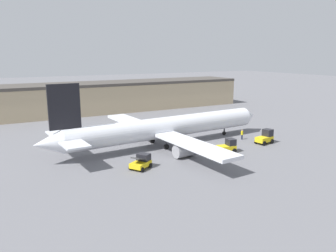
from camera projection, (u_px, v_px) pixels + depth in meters
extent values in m
plane|color=slate|center=(168.00, 145.00, 56.49)|extent=(400.00, 400.00, 0.00)
cube|color=tan|center=(93.00, 99.00, 87.96)|extent=(86.53, 12.51, 7.24)
cube|color=#47423D|center=(93.00, 84.00, 87.11)|extent=(86.53, 12.76, 0.70)
cylinder|color=silver|center=(168.00, 127.00, 55.83)|extent=(36.05, 5.80, 3.53)
cone|color=silver|center=(249.00, 116.00, 66.07)|extent=(3.04, 3.63, 3.46)
cone|color=silver|center=(47.00, 144.00, 45.31)|extent=(4.09, 3.60, 3.36)
cube|color=silver|center=(133.00, 122.00, 63.04)|extent=(4.66, 16.22, 0.50)
cube|color=silver|center=(194.00, 145.00, 46.98)|extent=(4.66, 16.22, 0.50)
cylinder|color=#939399|center=(139.00, 132.00, 61.37)|extent=(3.34, 2.22, 2.02)
cylinder|color=#939399|center=(184.00, 150.00, 49.25)|extent=(3.34, 2.22, 2.02)
cube|color=black|center=(64.00, 107.00, 45.65)|extent=(4.50, 0.64, 6.41)
cube|color=silver|center=(59.00, 133.00, 49.83)|extent=(3.44, 4.43, 0.24)
cube|color=silver|center=(75.00, 145.00, 43.44)|extent=(3.44, 4.43, 0.24)
cylinder|color=#38383D|center=(224.00, 132.00, 63.18)|extent=(0.28, 0.28, 1.35)
cylinder|color=black|center=(224.00, 133.00, 63.25)|extent=(0.72, 0.39, 0.70)
cylinder|color=#38383D|center=(166.00, 145.00, 53.51)|extent=(0.28, 0.28, 1.35)
cylinder|color=black|center=(166.00, 147.00, 53.56)|extent=(0.92, 0.41, 0.90)
cylinder|color=#38383D|center=(152.00, 139.00, 57.28)|extent=(0.28, 0.28, 1.35)
cylinder|color=black|center=(152.00, 141.00, 57.33)|extent=(0.92, 0.41, 0.90)
cylinder|color=#1E2338|center=(242.00, 137.00, 59.93)|extent=(0.29, 0.29, 0.87)
cylinder|color=yellow|center=(242.00, 133.00, 59.76)|extent=(0.40, 0.40, 0.69)
sphere|color=tan|center=(242.00, 130.00, 59.66)|extent=(0.25, 0.25, 0.25)
cube|color=yellow|center=(264.00, 139.00, 56.92)|extent=(3.33, 2.08, 0.85)
cube|color=black|center=(268.00, 133.00, 57.22)|extent=(1.57, 1.67, 1.22)
cylinder|color=black|center=(272.00, 141.00, 57.01)|extent=(0.84, 0.39, 0.81)
cylinder|color=black|center=(264.00, 139.00, 58.30)|extent=(0.84, 0.39, 0.81)
cylinder|color=black|center=(264.00, 143.00, 55.72)|extent=(0.84, 0.39, 0.81)
cylinder|color=black|center=(256.00, 141.00, 57.00)|extent=(0.84, 0.39, 0.81)
cube|color=yellow|center=(141.00, 164.00, 44.39)|extent=(3.43, 3.11, 0.66)
cube|color=black|center=(144.00, 157.00, 44.92)|extent=(1.97, 2.09, 0.94)
cube|color=#333333|center=(138.00, 159.00, 43.75)|extent=(2.22, 2.06, 0.70)
cylinder|color=black|center=(150.00, 165.00, 44.90)|extent=(0.70, 0.58, 0.65)
cylinder|color=black|center=(139.00, 163.00, 45.76)|extent=(0.70, 0.58, 0.65)
cylinder|color=black|center=(142.00, 170.00, 43.16)|extent=(0.70, 0.58, 0.65)
cylinder|color=black|center=(131.00, 168.00, 44.03)|extent=(0.70, 0.58, 0.65)
cube|color=yellow|center=(226.00, 148.00, 51.90)|extent=(3.08, 2.10, 0.73)
cube|color=black|center=(231.00, 142.00, 51.98)|extent=(1.47, 1.68, 1.04)
cylinder|color=black|center=(234.00, 151.00, 51.55)|extent=(0.79, 0.40, 0.76)
cylinder|color=black|center=(229.00, 148.00, 53.08)|extent=(0.79, 0.40, 0.76)
cylinder|color=black|center=(223.00, 152.00, 50.87)|extent=(0.79, 0.40, 0.76)
cylinder|color=black|center=(218.00, 149.00, 52.41)|extent=(0.79, 0.40, 0.76)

